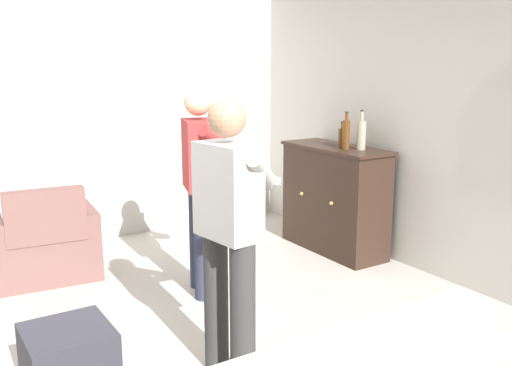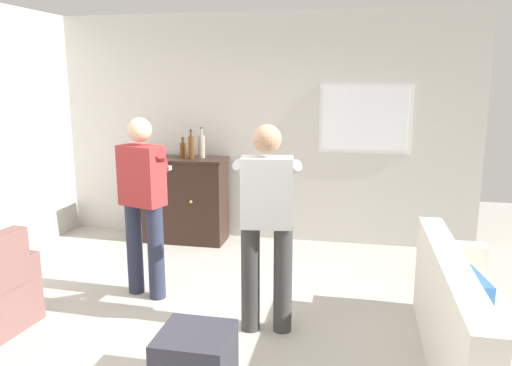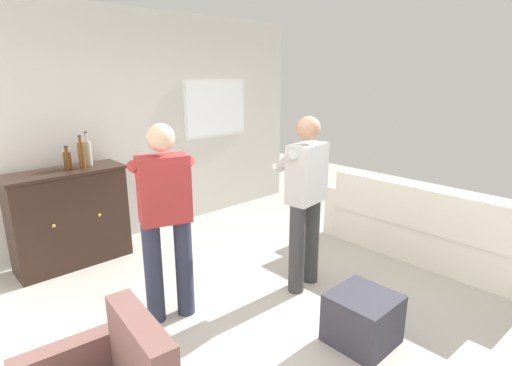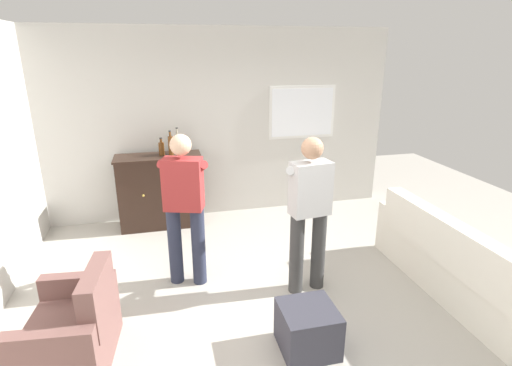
{
  "view_description": "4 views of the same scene",
  "coord_description": "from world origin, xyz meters",
  "views": [
    {
      "loc": [
        3.25,
        -1.32,
        1.88
      ],
      "look_at": [
        0.13,
        0.66,
        1.09
      ],
      "focal_mm": 40.0,
      "sensor_mm": 36.0,
      "label": 1
    },
    {
      "loc": [
        1.16,
        -3.46,
        2.02
      ],
      "look_at": [
        0.32,
        0.68,
        1.13
      ],
      "focal_mm": 35.0,
      "sensor_mm": 36.0,
      "label": 2
    },
    {
      "loc": [
        -2.28,
        -2.06,
        2.06
      ],
      "look_at": [
        0.32,
        0.74,
        0.99
      ],
      "focal_mm": 28.0,
      "sensor_mm": 36.0,
      "label": 3
    },
    {
      "loc": [
        -0.92,
        -3.3,
        2.48
      ],
      "look_at": [
        0.03,
        0.64,
        1.12
      ],
      "focal_mm": 28.0,
      "sensor_mm": 36.0,
      "label": 4
    }
  ],
  "objects": [
    {
      "name": "ottoman",
      "position": [
        0.18,
        -0.64,
        0.2
      ],
      "size": [
        0.47,
        0.47,
        0.4
      ],
      "primitive_type": "cube",
      "color": "#33333D",
      "rests_on": "ground"
    },
    {
      "name": "person_standing_right",
      "position": [
        0.49,
        0.25,
        0.94
      ],
      "size": [
        0.55,
        0.5,
        1.68
      ],
      "color": "#383838",
      "rests_on": "ground"
    },
    {
      "name": "armchair",
      "position": [
        -1.74,
        -0.34,
        0.29
      ],
      "size": [
        0.72,
        0.94,
        0.85
      ],
      "color": "brown",
      "rests_on": "ground"
    },
    {
      "name": "wall_back_with_window",
      "position": [
        0.03,
        2.66,
        1.4
      ],
      "size": [
        5.2,
        0.15,
        2.8
      ],
      "color": "beige",
      "rests_on": "ground"
    },
    {
      "name": "person_standing_left",
      "position": [
        -0.74,
        0.69,
        0.94
      ],
      "size": [
        0.53,
        0.52,
        1.68
      ],
      "color": "#282D42",
      "rests_on": "ground"
    },
    {
      "name": "bottle_wine_green",
      "position": [
        -0.8,
        2.26,
        1.21
      ],
      "size": [
        0.07,
        0.07,
        0.36
      ],
      "color": "#593314",
      "rests_on": "sideboard_cabinet"
    },
    {
      "name": "ground",
      "position": [
        0.0,
        0.0,
        0.0
      ],
      "size": [
        10.4,
        10.4,
        0.0
      ],
      "primitive_type": "plane",
      "color": "#B2ADA3"
    },
    {
      "name": "sideboard_cabinet",
      "position": [
        -0.99,
        2.3,
        0.53
      ],
      "size": [
        1.2,
        0.49,
        1.06
      ],
      "color": "black",
      "rests_on": "ground"
    },
    {
      "name": "wall_side_left",
      "position": [
        -2.66,
        0.0,
        1.4
      ],
      "size": [
        0.12,
        5.2,
        2.8
      ],
      "primitive_type": "cube",
      "color": "beige",
      "rests_on": "ground"
    },
    {
      "name": "bottle_liquor_amber",
      "position": [
        -0.7,
        2.36,
        1.2
      ],
      "size": [
        0.08,
        0.08,
        0.37
      ],
      "color": "gray",
      "rests_on": "sideboard_cabinet"
    },
    {
      "name": "bottle_spirits_clear",
      "position": [
        -0.93,
        2.33,
        1.16
      ],
      "size": [
        0.08,
        0.08,
        0.25
      ],
      "color": "#593314",
      "rests_on": "sideboard_cabinet"
    }
  ]
}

